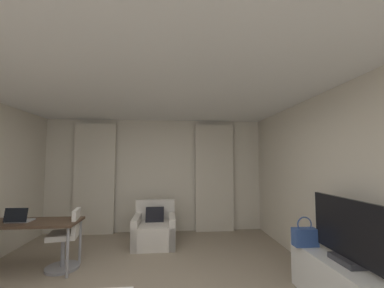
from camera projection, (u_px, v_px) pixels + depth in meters
wall_window at (156, 175)px, 5.63m from camera, size 5.12×0.06×2.60m
wall_right at (354, 189)px, 2.84m from camera, size 0.06×6.12×2.60m
ceiling at (141, 73)px, 2.71m from camera, size 5.12×6.12×0.06m
curtain_left_panel at (94, 178)px, 5.38m from camera, size 0.90×0.06×2.50m
curtain_right_panel at (214, 177)px, 5.61m from camera, size 0.90×0.06×2.50m
armchair at (154, 230)px, 4.67m from camera, size 0.81×0.84×0.82m
desk at (30, 226)px, 3.54m from camera, size 1.39×0.57×0.73m
desk_chair at (66, 242)px, 3.63m from camera, size 0.48×0.48×0.88m
laptop at (19, 219)px, 3.51m from camera, size 0.32×0.25×0.22m
tv_console at (345, 288)px, 2.54m from camera, size 0.48×1.39×0.55m
tv_flatscreen at (346, 232)px, 2.54m from camera, size 0.20×1.00×0.68m
handbag_primary at (305, 236)px, 3.04m from camera, size 0.30×0.14×0.37m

